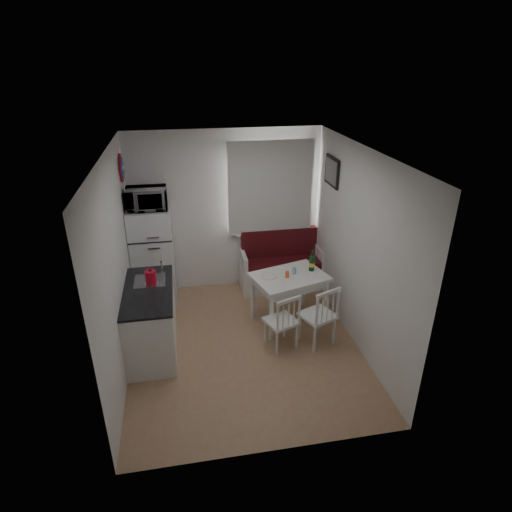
{
  "coord_description": "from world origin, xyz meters",
  "views": [
    {
      "loc": [
        -0.7,
        -4.69,
        3.57
      ],
      "look_at": [
        0.25,
        0.5,
        1.08
      ],
      "focal_mm": 30.0,
      "sensor_mm": 36.0,
      "label": 1
    }
  ],
  "objects_px": {
    "kitchen_counter": "(151,319)",
    "chair_left": "(283,317)",
    "microwave": "(146,199)",
    "dining_table": "(289,281)",
    "wine_bottle": "(312,260)",
    "bench": "(281,269)",
    "chair_right": "(320,311)",
    "fridge": "(153,256)",
    "kettle": "(151,278)"
  },
  "relations": [
    {
      "from": "bench",
      "to": "chair_right",
      "type": "xyz_separation_m",
      "value": [
        0.11,
        -1.71,
        0.22
      ]
    },
    {
      "from": "kitchen_counter",
      "to": "microwave",
      "type": "bearing_deg",
      "value": 89.06
    },
    {
      "from": "dining_table",
      "to": "chair_left",
      "type": "relative_size",
      "value": 2.38
    },
    {
      "from": "kitchen_counter",
      "to": "fridge",
      "type": "relative_size",
      "value": 0.85
    },
    {
      "from": "kitchen_counter",
      "to": "bench",
      "type": "relative_size",
      "value": 0.97
    },
    {
      "from": "dining_table",
      "to": "microwave",
      "type": "relative_size",
      "value": 2.04
    },
    {
      "from": "chair_left",
      "to": "wine_bottle",
      "type": "height_order",
      "value": "wine_bottle"
    },
    {
      "from": "chair_left",
      "to": "chair_right",
      "type": "height_order",
      "value": "chair_right"
    },
    {
      "from": "chair_left",
      "to": "chair_right",
      "type": "bearing_deg",
      "value": -20.55
    },
    {
      "from": "chair_right",
      "to": "microwave",
      "type": "height_order",
      "value": "microwave"
    },
    {
      "from": "fridge",
      "to": "wine_bottle",
      "type": "distance_m",
      "value": 2.41
    },
    {
      "from": "kitchen_counter",
      "to": "chair_left",
      "type": "relative_size",
      "value": 2.71
    },
    {
      "from": "dining_table",
      "to": "microwave",
      "type": "bearing_deg",
      "value": 139.01
    },
    {
      "from": "wine_bottle",
      "to": "bench",
      "type": "bearing_deg",
      "value": 102.35
    },
    {
      "from": "fridge",
      "to": "wine_bottle",
      "type": "height_order",
      "value": "fridge"
    },
    {
      "from": "chair_right",
      "to": "wine_bottle",
      "type": "xyz_separation_m",
      "value": [
        0.1,
        0.76,
        0.37
      ]
    },
    {
      "from": "dining_table",
      "to": "fridge",
      "type": "distance_m",
      "value": 2.13
    },
    {
      "from": "kitchen_counter",
      "to": "dining_table",
      "type": "relative_size",
      "value": 1.14
    },
    {
      "from": "bench",
      "to": "wine_bottle",
      "type": "xyz_separation_m",
      "value": [
        0.21,
        -0.95,
        0.59
      ]
    },
    {
      "from": "bench",
      "to": "fridge",
      "type": "xyz_separation_m",
      "value": [
        -2.05,
        -0.11,
        0.46
      ]
    },
    {
      "from": "dining_table",
      "to": "wine_bottle",
      "type": "bearing_deg",
      "value": -0.12
    },
    {
      "from": "kettle",
      "to": "microwave",
      "type": "bearing_deg",
      "value": 91.57
    },
    {
      "from": "chair_right",
      "to": "fridge",
      "type": "distance_m",
      "value": 2.7
    },
    {
      "from": "kettle",
      "to": "bench",
      "type": "bearing_deg",
      "value": 31.86
    },
    {
      "from": "kettle",
      "to": "wine_bottle",
      "type": "distance_m",
      "value": 2.25
    },
    {
      "from": "microwave",
      "to": "dining_table",
      "type": "bearing_deg",
      "value": -24.93
    },
    {
      "from": "fridge",
      "to": "chair_left",
      "type": "bearing_deg",
      "value": -43.81
    },
    {
      "from": "kitchen_counter",
      "to": "fridge",
      "type": "bearing_deg",
      "value": 89.1
    },
    {
      "from": "bench",
      "to": "dining_table",
      "type": "bearing_deg",
      "value": -97.73
    },
    {
      "from": "kitchen_counter",
      "to": "fridge",
      "type": "xyz_separation_m",
      "value": [
        0.02,
        1.24,
        0.32
      ]
    },
    {
      "from": "fridge",
      "to": "kettle",
      "type": "distance_m",
      "value": 1.17
    },
    {
      "from": "dining_table",
      "to": "chair_left",
      "type": "bearing_deg",
      "value": -126.97
    },
    {
      "from": "chair_right",
      "to": "microwave",
      "type": "relative_size",
      "value": 0.94
    },
    {
      "from": "microwave",
      "to": "fridge",
      "type": "bearing_deg",
      "value": 90.0
    },
    {
      "from": "bench",
      "to": "fridge",
      "type": "bearing_deg",
      "value": -176.89
    },
    {
      "from": "dining_table",
      "to": "wine_bottle",
      "type": "relative_size",
      "value": 3.58
    },
    {
      "from": "kettle",
      "to": "wine_bottle",
      "type": "height_order",
      "value": "kettle"
    },
    {
      "from": "chair_right",
      "to": "wine_bottle",
      "type": "height_order",
      "value": "wine_bottle"
    },
    {
      "from": "chair_left",
      "to": "kettle",
      "type": "xyz_separation_m",
      "value": [
        -1.63,
        0.45,
        0.51
      ]
    },
    {
      "from": "chair_left",
      "to": "bench",
      "type": "bearing_deg",
      "value": 57.23
    },
    {
      "from": "chair_right",
      "to": "kettle",
      "type": "height_order",
      "value": "kettle"
    },
    {
      "from": "dining_table",
      "to": "kettle",
      "type": "bearing_deg",
      "value": 170.23
    },
    {
      "from": "chair_left",
      "to": "microwave",
      "type": "bearing_deg",
      "value": 117.3
    },
    {
      "from": "microwave",
      "to": "bench",
      "type": "bearing_deg",
      "value": 4.51
    },
    {
      "from": "bench",
      "to": "microwave",
      "type": "xyz_separation_m",
      "value": [
        -2.05,
        -0.16,
        1.39
      ]
    },
    {
      "from": "wine_bottle",
      "to": "kettle",
      "type": "bearing_deg",
      "value": -172.15
    },
    {
      "from": "chair_right",
      "to": "wine_bottle",
      "type": "bearing_deg",
      "value": 60.45
    },
    {
      "from": "dining_table",
      "to": "microwave",
      "type": "height_order",
      "value": "microwave"
    },
    {
      "from": "chair_left",
      "to": "microwave",
      "type": "height_order",
      "value": "microwave"
    },
    {
      "from": "chair_right",
      "to": "wine_bottle",
      "type": "distance_m",
      "value": 0.85
    }
  ]
}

